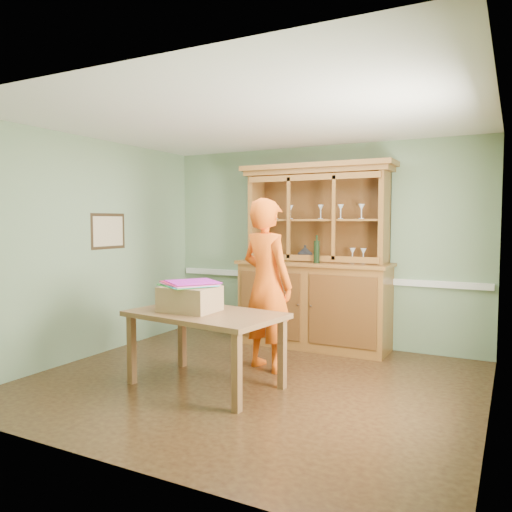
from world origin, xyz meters
The scene contains 14 objects.
floor centered at (0.00, 0.00, 0.00)m, with size 4.50×4.50×0.00m, color #4F3519.
ceiling centered at (0.00, 0.00, 2.70)m, with size 4.50×4.50×0.00m, color white.
wall_back centered at (0.00, 2.00, 1.35)m, with size 4.50×4.50×0.00m, color gray.
wall_left centered at (-2.25, 0.00, 1.35)m, with size 4.00×4.00×0.00m, color gray.
wall_right centered at (2.25, 0.00, 1.35)m, with size 4.00×4.00×0.00m, color gray.
wall_front centered at (0.00, -2.00, 1.35)m, with size 4.50×4.50×0.00m, color gray.
chair_rail centered at (0.00, 1.98, 0.90)m, with size 4.41×0.05×0.08m, color white.
framed_map centered at (-2.23, 0.30, 1.55)m, with size 0.03×0.60×0.46m.
window_panel centered at (2.23, -0.30, 1.50)m, with size 0.03×0.96×1.36m.
china_hutch centered at (0.04, 1.72, 0.85)m, with size 2.07×0.68×2.43m.
dining_table centered at (-0.35, -0.32, 0.67)m, with size 1.63×1.10×0.76m.
cardboard_box centered at (-0.52, -0.34, 0.89)m, with size 0.54×0.44×0.25m, color #966E4D.
kite_stack centered at (-0.56, -0.29, 1.04)m, with size 0.66×0.66×0.04m.
person centered at (-0.07, 0.51, 0.97)m, with size 0.71×0.46×1.93m, color #EE570F.
Camera 1 is at (2.40, -4.50, 1.68)m, focal length 35.00 mm.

